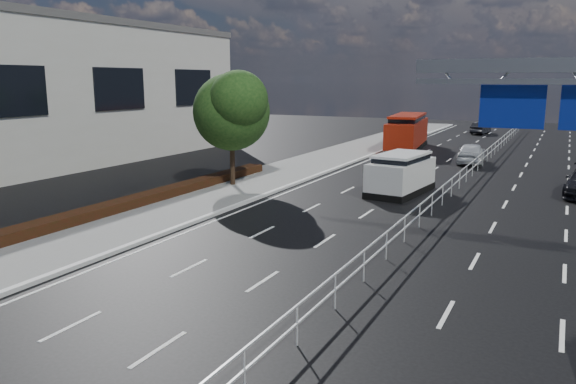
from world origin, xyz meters
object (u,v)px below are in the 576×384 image
at_px(red_bus, 407,131).
at_px(near_car_silver, 471,153).
at_px(near_car_dark, 481,128).
at_px(white_minivan, 401,174).

relative_size(red_bus, near_car_silver, 2.33).
distance_m(near_car_silver, near_car_dark, 24.80).
distance_m(white_minivan, red_bus, 20.28).
distance_m(white_minivan, near_car_dark, 38.10).
xyz_separation_m(white_minivan, near_car_dark, (-1.02, 38.08, -0.42)).
bearing_deg(white_minivan, near_car_dark, 98.05).
xyz_separation_m(red_bus, near_car_dark, (3.81, 18.39, -0.96)).
height_order(red_bus, near_car_silver, red_bus).
distance_m(red_bus, near_car_silver, 9.07).
xyz_separation_m(red_bus, near_car_silver, (6.50, -6.26, -0.85)).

